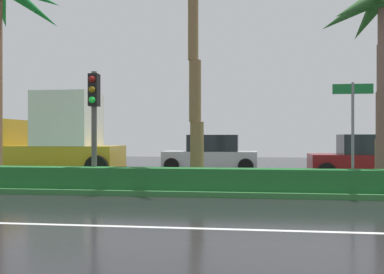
# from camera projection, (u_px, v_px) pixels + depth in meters

# --- Properties ---
(ground_plane) EXTENTS (90.00, 42.00, 0.10)m
(ground_plane) POSITION_uv_depth(u_px,v_px,m) (284.00, 188.00, 14.65)
(ground_plane) COLOR black
(near_lane_divider_stripe) EXTENTS (81.00, 0.14, 0.01)m
(near_lane_divider_stripe) POSITION_uv_depth(u_px,v_px,m) (313.00, 231.00, 7.71)
(near_lane_divider_stripe) COLOR white
(near_lane_divider_stripe) RESTS_ON ground_plane
(median_strip) EXTENTS (85.50, 4.00, 0.15)m
(median_strip) POSITION_uv_depth(u_px,v_px,m) (286.00, 188.00, 13.66)
(median_strip) COLOR #2D6B33
(median_strip) RESTS_ON ground_plane
(median_hedge) EXTENTS (76.50, 0.70, 0.60)m
(median_hedge) POSITION_uv_depth(u_px,v_px,m) (290.00, 180.00, 12.27)
(median_hedge) COLOR #1E6028
(median_hedge) RESTS_ON median_strip
(palm_tree_centre) EXTENTS (3.71, 3.80, 6.19)m
(palm_tree_centre) POSITION_uv_depth(u_px,v_px,m) (383.00, 20.00, 13.32)
(palm_tree_centre) COLOR brown
(palm_tree_centre) RESTS_ON median_strip
(traffic_signal_median_left) EXTENTS (0.28, 0.43, 3.41)m
(traffic_signal_median_left) POSITION_uv_depth(u_px,v_px,m) (94.00, 107.00, 13.23)
(traffic_signal_median_left) COLOR #4C4C47
(traffic_signal_median_left) RESTS_ON median_strip
(street_name_sign) EXTENTS (1.10, 0.08, 3.00)m
(street_name_sign) POSITION_uv_depth(u_px,v_px,m) (353.00, 121.00, 12.48)
(street_name_sign) COLOR slate
(street_name_sign) RESTS_ON median_strip
(box_truck_lead) EXTENTS (6.40, 2.64, 3.46)m
(box_truck_lead) POSITION_uv_depth(u_px,v_px,m) (46.00, 139.00, 18.66)
(box_truck_lead) COLOR #B28C1E
(box_truck_lead) RESTS_ON ground_plane
(car_in_traffic_leading) EXTENTS (4.30, 2.02, 1.72)m
(car_in_traffic_leading) POSITION_uv_depth(u_px,v_px,m) (211.00, 154.00, 20.74)
(car_in_traffic_leading) COLOR silver
(car_in_traffic_leading) RESTS_ON ground_plane
(car_in_traffic_second) EXTENTS (4.30, 2.02, 1.72)m
(car_in_traffic_second) POSITION_uv_depth(u_px,v_px,m) (368.00, 158.00, 17.18)
(car_in_traffic_second) COLOR maroon
(car_in_traffic_second) RESTS_ON ground_plane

